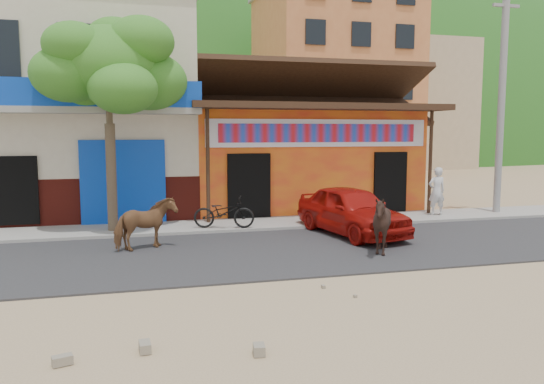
{
  "coord_description": "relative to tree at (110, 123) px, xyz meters",
  "views": [
    {
      "loc": [
        -4.01,
        -9.67,
        2.89
      ],
      "look_at": [
        -0.67,
        3.0,
        1.4
      ],
      "focal_mm": 35.0,
      "sensor_mm": 36.0,
      "label": 1
    }
  ],
  "objects": [
    {
      "name": "hillside",
      "position": [
        4.6,
        64.2,
        8.88
      ],
      "size": [
        100.0,
        40.0,
        24.0
      ],
      "primitive_type": "ellipsoid",
      "color": "#194C14",
      "rests_on": "ground"
    },
    {
      "name": "scooter",
      "position": [
        3.1,
        -0.48,
        -2.54
      ],
      "size": [
        1.85,
        1.04,
        0.92
      ],
      "primitive_type": "imported",
      "rotation": [
        0.0,
        0.0,
        1.31
      ],
      "color": "black",
      "rests_on": "sidewalk"
    },
    {
      "name": "pedestrian",
      "position": [
        10.36,
        0.08,
        -2.2
      ],
      "size": [
        0.61,
        0.42,
        1.6
      ],
      "primitive_type": "imported",
      "rotation": [
        0.0,
        0.0,
        3.08
      ],
      "color": "silver",
      "rests_on": "sidewalk"
    },
    {
      "name": "dance_club",
      "position": [
        6.6,
        4.2,
        -1.32
      ],
      "size": [
        8.0,
        6.0,
        3.6
      ],
      "primitive_type": "cube",
      "color": "orange",
      "rests_on": "ground"
    },
    {
      "name": "apartment_rear",
      "position": [
        22.6,
        24.2,
        1.88
      ],
      "size": [
        8.0,
        8.0,
        10.0
      ],
      "primitive_type": "cube",
      "color": "tan",
      "rests_on": "ground"
    },
    {
      "name": "cow_dark",
      "position": [
        6.19,
        -4.29,
        -2.39
      ],
      "size": [
        1.53,
        1.44,
        1.38
      ],
      "primitive_type": "imported",
      "rotation": [
        0.0,
        0.0,
        -1.27
      ],
      "color": "black",
      "rests_on": "road"
    },
    {
      "name": "cow_tan",
      "position": [
        0.84,
        -2.43,
        -2.45
      ],
      "size": [
        1.63,
        1.27,
        1.26
      ],
      "primitive_type": "imported",
      "rotation": [
        0.0,
        0.0,
        2.04
      ],
      "color": "brown",
      "rests_on": "road"
    },
    {
      "name": "utility_pole",
      "position": [
        12.8,
        0.2,
        1.0
      ],
      "size": [
        0.24,
        0.24,
        8.0
      ],
      "primitive_type": "cylinder",
      "color": "gray",
      "rests_on": "sidewalk"
    },
    {
      "name": "road",
      "position": [
        4.6,
        -3.3,
        -3.1
      ],
      "size": [
        60.0,
        5.0,
        0.04
      ],
      "primitive_type": "cube",
      "color": "#28282B",
      "rests_on": "ground"
    },
    {
      "name": "ground",
      "position": [
        4.6,
        -5.8,
        -3.12
      ],
      "size": [
        120.0,
        120.0,
        0.0
      ],
      "primitive_type": "plane",
      "color": "#9E825B",
      "rests_on": "ground"
    },
    {
      "name": "sidewalk",
      "position": [
        4.6,
        0.2,
        -3.06
      ],
      "size": [
        60.0,
        2.0,
        0.12
      ],
      "primitive_type": "cube",
      "color": "gray",
      "rests_on": "ground"
    },
    {
      "name": "apartment_front",
      "position": [
        13.6,
        18.2,
        2.88
      ],
      "size": [
        9.0,
        9.0,
        12.0
      ],
      "primitive_type": "cube",
      "color": "#CC723F",
      "rests_on": "ground"
    },
    {
      "name": "red_car",
      "position": [
        6.44,
        -1.92,
        -2.4
      ],
      "size": [
        2.29,
        4.21,
        1.36
      ],
      "primitive_type": "imported",
      "rotation": [
        0.0,
        0.0,
        0.18
      ],
      "color": "#A4110B",
      "rests_on": "road"
    },
    {
      "name": "cafe_building",
      "position": [
        -0.9,
        4.2,
        0.38
      ],
      "size": [
        7.0,
        6.0,
        7.0
      ],
      "primitive_type": "cube",
      "color": "beige",
      "rests_on": "ground"
    },
    {
      "name": "tree",
      "position": [
        0.0,
        0.0,
        0.0
      ],
      "size": [
        3.0,
        3.0,
        6.0
      ],
      "primitive_type": null,
      "color": "#2D721E",
      "rests_on": "sidewalk"
    }
  ]
}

